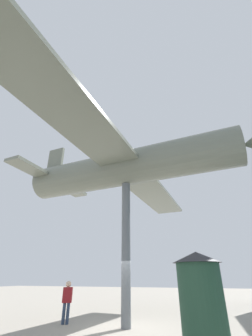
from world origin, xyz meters
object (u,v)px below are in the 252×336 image
at_px(support_pylon_central, 126,247).
at_px(suspended_airplane, 130,167).
at_px(info_kiosk, 204,317).
at_px(visitor_person, 67,299).

distance_m(support_pylon_central, suspended_airplane, 4.06).
relative_size(suspended_airplane, info_kiosk, 8.45).
xyz_separation_m(suspended_airplane, visitor_person, (-0.08, -3.07, -6.18)).
relative_size(support_pylon_central, visitor_person, 3.66).
relative_size(visitor_person, info_kiosk, 0.73).
xyz_separation_m(suspended_airplane, info_kiosk, (5.19, 2.92, -5.96)).
bearing_deg(info_kiosk, suspended_airplane, -150.61).
distance_m(support_pylon_central, visitor_person, 3.54).
bearing_deg(suspended_airplane, support_pylon_central, -90.00).
height_order(support_pylon_central, info_kiosk, support_pylon_central).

